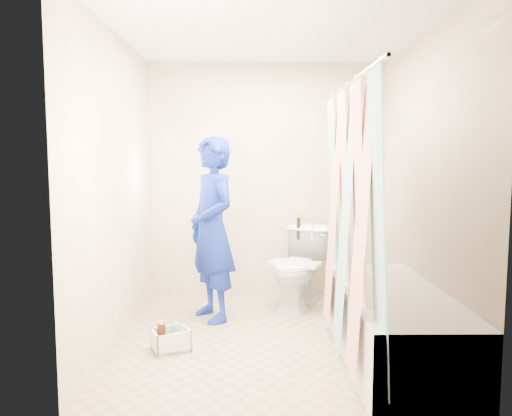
{
  "coord_description": "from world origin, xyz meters",
  "views": [
    {
      "loc": [
        -0.15,
        -3.88,
        1.45
      ],
      "look_at": [
        -0.12,
        0.37,
        1.01
      ],
      "focal_mm": 35.0,
      "sensor_mm": 36.0,
      "label": 1
    }
  ],
  "objects_px": {
    "plumber": "(212,229)",
    "bathtub": "(392,322)",
    "cleaning_caddy": "(172,341)",
    "toilet": "(299,268)"
  },
  "relations": [
    {
      "from": "plumber",
      "to": "cleaning_caddy",
      "type": "xyz_separation_m",
      "value": [
        -0.25,
        -0.74,
        -0.74
      ]
    },
    {
      "from": "bathtub",
      "to": "cleaning_caddy",
      "type": "height_order",
      "value": "bathtub"
    },
    {
      "from": "bathtub",
      "to": "cleaning_caddy",
      "type": "xyz_separation_m",
      "value": [
        -1.6,
        0.16,
        -0.19
      ]
    },
    {
      "from": "bathtub",
      "to": "cleaning_caddy",
      "type": "distance_m",
      "value": 1.62
    },
    {
      "from": "bathtub",
      "to": "toilet",
      "type": "relative_size",
      "value": 2.28
    },
    {
      "from": "bathtub",
      "to": "cleaning_caddy",
      "type": "bearing_deg",
      "value": 174.21
    },
    {
      "from": "plumber",
      "to": "bathtub",
      "type": "bearing_deg",
      "value": 25.47
    },
    {
      "from": "toilet",
      "to": "cleaning_caddy",
      "type": "bearing_deg",
      "value": -109.19
    },
    {
      "from": "plumber",
      "to": "cleaning_caddy",
      "type": "relative_size",
      "value": 4.94
    },
    {
      "from": "bathtub",
      "to": "plumber",
      "type": "xyz_separation_m",
      "value": [
        -1.35,
        0.9,
        0.54
      ]
    }
  ]
}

